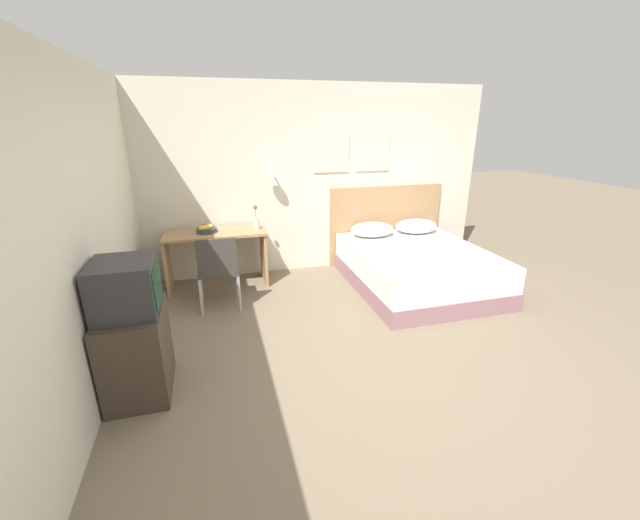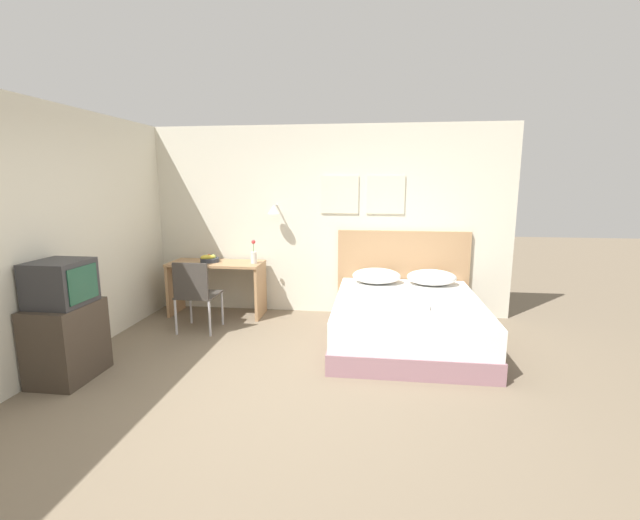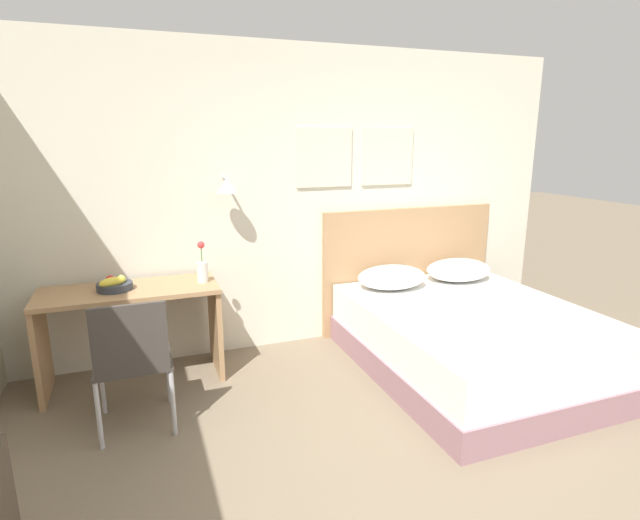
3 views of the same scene
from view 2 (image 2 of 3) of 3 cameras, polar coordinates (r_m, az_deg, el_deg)
name	(u,v)px [view 2 (image 2 of 3)]	position (r m, az deg, el deg)	size (l,w,h in m)	color
ground_plane	(274,399)	(3.97, -6.16, -17.90)	(24.00, 24.00, 0.00)	#756651
wall_back	(316,221)	(6.11, -0.59, 5.27)	(5.43, 0.31, 2.65)	beige
bed	(407,321)	(5.18, 11.48, -7.96)	(1.69, 2.06, 0.53)	gray
headboard	(402,274)	(6.11, 10.92, -1.81)	(1.81, 0.06, 1.21)	#A87F56
pillow_left	(376,276)	(5.78, 7.54, -2.10)	(0.64, 0.48, 0.20)	white
pillow_right	(432,277)	(5.83, 14.66, -2.25)	(0.64, 0.48, 0.20)	white
folded_towel_near_foot	(413,304)	(4.80, 12.34, -5.73)	(0.31, 0.30, 0.06)	white
desk	(217,278)	(6.22, -13.59, -2.30)	(1.30, 0.55, 0.76)	#A87F56
desk_chair	(195,291)	(5.55, -16.33, -3.95)	(0.48, 0.48, 0.91)	#3D3833
fruit_bowl	(209,259)	(6.20, -14.52, 0.12)	(0.26, 0.26, 0.11)	#333842
flower_vase	(254,255)	(5.97, -8.83, 0.60)	(0.08, 0.08, 0.33)	silver
tv_stand	(67,342)	(4.82, -30.68, -9.35)	(0.48, 0.65, 0.74)	#3D3328
television	(61,283)	(4.67, -31.30, -2.63)	(0.47, 0.49, 0.42)	#2D2D30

